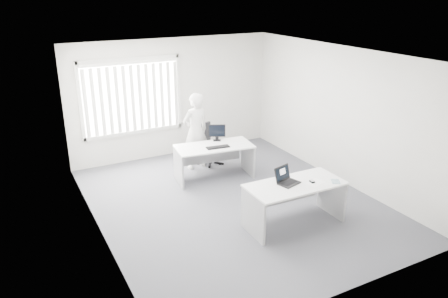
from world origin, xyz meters
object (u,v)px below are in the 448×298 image
office_chair (209,151)px  monitor (217,133)px  laptop (289,176)px  person (196,131)px  desk_near (295,195)px  desk_far (214,155)px

office_chair → monitor: size_ratio=2.59×
office_chair → laptop: bearing=-113.2°
person → monitor: bearing=114.5°
desk_near → office_chair: 3.22m
desk_near → laptop: laptop is taller
desk_far → monitor: 0.51m
monitor → laptop: bearing=-63.1°
desk_far → laptop: 2.39m
laptop → office_chair: bearing=73.5°
laptop → monitor: monitor is taller
desk_near → laptop: size_ratio=4.76×
person → monitor: person is taller
desk_far → monitor: bearing=59.3°
desk_far → desk_near: bearing=-74.8°
office_chair → desk_far: bearing=-131.1°
desk_far → office_chair: 0.89m
desk_near → desk_far: desk_near is taller
desk_far → person: person is taller
desk_far → office_chair: office_chair is taller
person → laptop: person is taller
desk_far → person: bearing=105.1°
desk_near → office_chair: bearing=91.8°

